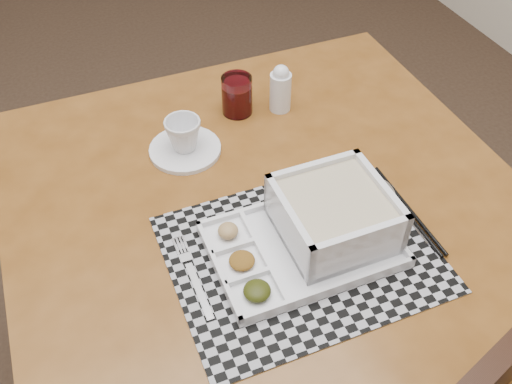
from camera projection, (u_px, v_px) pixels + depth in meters
dining_table at (271, 229)px, 1.14m from camera, size 0.99×0.99×0.74m
placemat at (301, 254)px, 1.00m from camera, size 0.45×0.36×0.00m
serving_tray at (325, 223)px, 0.99m from camera, size 0.32×0.22×0.10m
fork at (192, 274)px, 0.96m from camera, size 0.02×0.19×0.00m
spoon at (389, 193)px, 1.10m from camera, size 0.04×0.18×0.01m
chopsticks at (407, 209)px, 1.07m from camera, size 0.02×0.24×0.01m
saucer at (185, 149)px, 1.19m from camera, size 0.15×0.15×0.01m
cup at (183, 135)px, 1.16m from camera, size 0.08×0.08×0.07m
juice_glass at (237, 97)px, 1.26m from camera, size 0.07×0.07×0.09m
creamer_bottle at (280, 89)px, 1.26m from camera, size 0.05×0.05×0.11m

